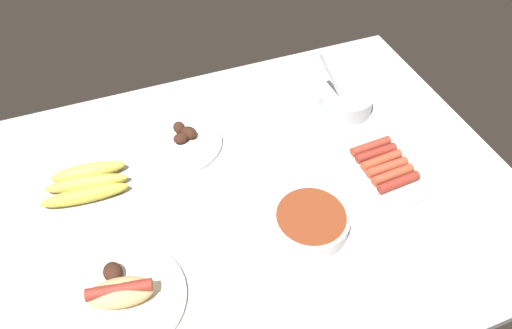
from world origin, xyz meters
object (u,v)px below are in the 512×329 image
at_px(plate_hotdog_assembled, 122,295).
at_px(plate_sausages, 383,166).
at_px(plate_grilled_meat, 181,141).
at_px(bowl_chili, 310,221).
at_px(banana_bunch, 87,183).
at_px(bowl_coleslaw, 346,101).

height_order(plate_hotdog_assembled, plate_sausages, plate_hotdog_assembled).
relative_size(plate_grilled_meat, plate_hotdog_assembled, 0.87).
distance_m(bowl_chili, plate_hotdog_assembled, 0.40).
distance_m(plate_grilled_meat, plate_hotdog_assembled, 0.42).
bearing_deg(banana_bunch, bowl_coleslaw, -177.17).
relative_size(plate_hotdog_assembled, bowl_coleslaw, 1.59).
bearing_deg(plate_sausages, bowl_chili, 20.77).
height_order(plate_sausages, bowl_coleslaw, bowl_coleslaw).
xyz_separation_m(plate_grilled_meat, bowl_chili, (-0.19, 0.34, 0.02)).
bearing_deg(plate_grilled_meat, bowl_chili, 119.41).
relative_size(plate_sausages, bowl_coleslaw, 1.60).
bearing_deg(plate_sausages, bowl_coleslaw, -94.21).
xyz_separation_m(bowl_coleslaw, banana_bunch, (0.67, 0.03, -0.01)).
bearing_deg(banana_bunch, plate_hotdog_assembled, 95.40).
relative_size(plate_sausages, banana_bunch, 1.21).
xyz_separation_m(plate_sausages, banana_bunch, (0.66, -0.19, 0.01)).
height_order(plate_grilled_meat, plate_hotdog_assembled, plate_hotdog_assembled).
relative_size(bowl_chili, bowl_coleslaw, 1.09).
distance_m(plate_grilled_meat, bowl_coleslaw, 0.44).
bearing_deg(bowl_chili, bowl_coleslaw, -128.67).
relative_size(bowl_chili, plate_sausages, 0.68).
relative_size(plate_grilled_meat, plate_sausages, 0.87).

